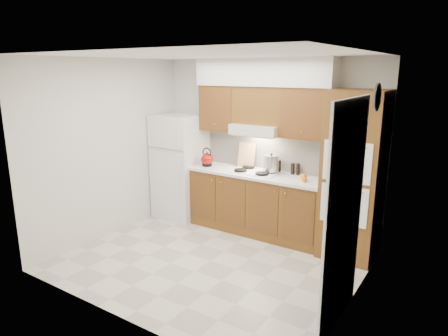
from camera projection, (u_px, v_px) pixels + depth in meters
name	position (u px, v px, depth m)	size (l,w,h in m)	color
floor	(210.00, 261.00, 5.22)	(3.60, 3.60, 0.00)	beige
ceiling	(209.00, 55.00, 4.60)	(3.60, 3.60, 0.00)	white
wall_back	(266.00, 146.00, 6.13)	(3.60, 0.02, 2.60)	silver
wall_left	(110.00, 149.00, 5.86)	(0.02, 3.00, 2.60)	silver
wall_right	(358.00, 187.00, 3.95)	(0.02, 3.00, 2.60)	silver
fridge	(181.00, 166.00, 6.69)	(0.75, 0.72, 1.72)	white
base_cabinets	(257.00, 204.00, 6.07)	(2.11, 0.60, 0.90)	brown
countertop	(257.00, 174.00, 5.95)	(2.13, 0.62, 0.04)	white
backsplash	(267.00, 151.00, 6.12)	(2.11, 0.03, 0.56)	white
oven_cabinet	(353.00, 176.00, 5.14)	(0.70, 0.65, 2.20)	brown
upper_cab_left	(221.00, 108.00, 6.24)	(0.63, 0.33, 0.70)	brown
upper_cab_right	(308.00, 113.00, 5.48)	(0.73, 0.33, 0.70)	brown
range_hood	(258.00, 129.00, 5.89)	(0.75, 0.45, 0.15)	silver
upper_cab_over_hood	(260.00, 105.00, 5.86)	(0.75, 0.33, 0.55)	brown
soffit	(264.00, 72.00, 5.70)	(2.13, 0.36, 0.40)	silver
cooktop	(255.00, 172.00, 5.99)	(0.74, 0.50, 0.01)	white
doorway	(344.00, 222.00, 3.73)	(0.02, 0.90, 2.10)	black
wall_clock	(377.00, 97.00, 4.20)	(0.30, 0.30, 0.02)	#3F3833
kettle	(207.00, 159.00, 6.33)	(0.20, 0.20, 0.20)	maroon
cutting_board	(247.00, 155.00, 6.22)	(0.28, 0.02, 0.38)	tan
stock_pot	(271.00, 163.00, 5.89)	(0.22, 0.22, 0.23)	silver
condiment_a	(279.00, 166.00, 5.96)	(0.05, 0.05, 0.18)	black
condiment_b	(298.00, 169.00, 5.80)	(0.05, 0.05, 0.17)	black
condiment_c	(293.00, 169.00, 5.84)	(0.06, 0.06, 0.17)	black
orange_near	(304.00, 177.00, 5.54)	(0.09, 0.09, 0.09)	orange
orange_far	(304.00, 179.00, 5.44)	(0.07, 0.07, 0.07)	#FF540D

